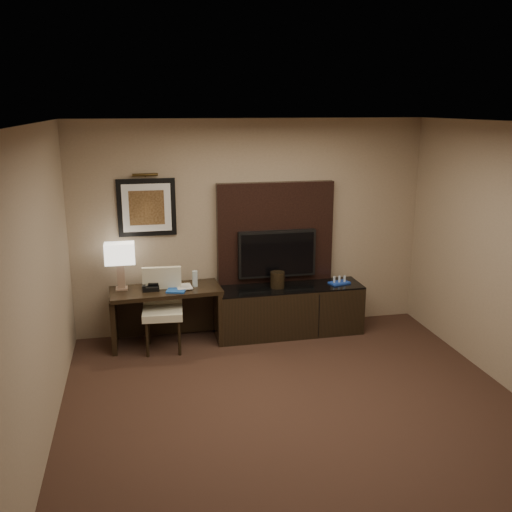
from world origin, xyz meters
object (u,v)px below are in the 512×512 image
object	(u,v)px
tv	(277,254)
water_bottle	(195,279)
desk	(167,316)
ice_bucket	(277,280)
credenza	(290,310)
table_lamp	(120,267)
desk_chair	(163,312)
minibar_tray	(339,280)
desk_phone	(151,286)

from	to	relation	value
tv	water_bottle	size ratio (longest dim) A/B	5.15
desk	water_bottle	size ratio (longest dim) A/B	6.79
desk	ice_bucket	distance (m)	1.44
credenza	table_lamp	distance (m)	2.19
desk_chair	water_bottle	distance (m)	0.56
desk	minibar_tray	bearing A→B (deg)	-3.64
tv	table_lamp	world-z (taller)	tv
minibar_tray	table_lamp	bearing A→B (deg)	177.88
desk	desk_phone	xyz separation A→B (m)	(-0.17, -0.01, 0.40)
desk	desk_chair	distance (m)	0.23
ice_bucket	tv	bearing A→B (deg)	78.60
tv	minibar_tray	bearing A→B (deg)	-14.04
tv	desk_phone	xyz separation A→B (m)	(-1.60, -0.20, -0.26)
desk_chair	ice_bucket	bearing A→B (deg)	11.22
credenza	table_lamp	world-z (taller)	table_lamp
desk_chair	table_lamp	world-z (taller)	table_lamp
water_bottle	ice_bucket	size ratio (longest dim) A/B	0.96
credenza	desk_chair	distance (m)	1.64
table_lamp	water_bottle	bearing A→B (deg)	-4.60
desk_chair	water_bottle	bearing A→B (deg)	30.59
credenza	tv	xyz separation A→B (m)	(-0.13, 0.19, 0.70)
water_bottle	desk_phone	bearing A→B (deg)	-176.48
desk_chair	ice_bucket	xyz separation A→B (m)	(1.44, 0.18, 0.25)
credenza	desk_phone	distance (m)	1.79
desk	ice_bucket	size ratio (longest dim) A/B	6.53
desk_phone	tv	bearing A→B (deg)	7.78
table_lamp	minibar_tray	world-z (taller)	table_lamp
desk_chair	ice_bucket	distance (m)	1.48
desk	water_bottle	world-z (taller)	water_bottle
table_lamp	desk_phone	size ratio (longest dim) A/B	2.89
table_lamp	desk_phone	bearing A→B (deg)	-16.74
credenza	desk_chair	xyz separation A→B (m)	(-1.62, -0.18, 0.17)
tv	table_lamp	bearing A→B (deg)	-177.22
credenza	desk_phone	size ratio (longest dim) A/B	9.42
tv	desk_chair	bearing A→B (deg)	-165.89
credenza	ice_bucket	size ratio (longest dim) A/B	9.07
desk	minibar_tray	xyz separation A→B (m)	(2.21, -0.01, 0.32)
water_bottle	credenza	bearing A→B (deg)	-1.11
tv	ice_bucket	world-z (taller)	tv
credenza	ice_bucket	distance (m)	0.45
desk	minibar_tray	world-z (taller)	minibar_tray
minibar_tray	ice_bucket	bearing A→B (deg)	179.49
desk_chair	minibar_tray	world-z (taller)	desk_chair
table_lamp	minibar_tray	bearing A→B (deg)	-2.12
tv	ice_bucket	xyz separation A→B (m)	(-0.04, -0.19, -0.29)
desk	desk_chair	world-z (taller)	desk_chair
credenza	water_bottle	size ratio (longest dim) A/B	9.43
ice_bucket	desk	bearing A→B (deg)	-179.92
credenza	desk_phone	world-z (taller)	desk_phone
table_lamp	ice_bucket	world-z (taller)	table_lamp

